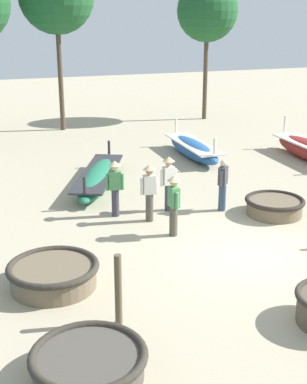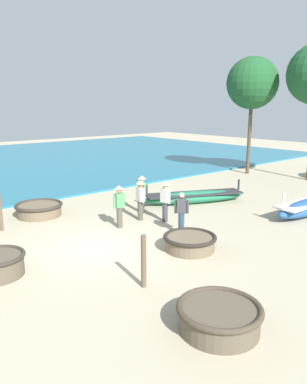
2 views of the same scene
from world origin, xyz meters
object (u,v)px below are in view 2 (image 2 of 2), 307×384
object	(u,v)px
fisherman_with_hat	(165,199)
tree_right_mid	(252,83)
coracle_tilted	(39,209)
mooring_post_shoreline	(144,261)
mooring_post_inland	(0,212)
fisherman_crouching	(140,198)
long_boat_ochre_hull	(194,197)
fisherman_standing_left	(119,204)
coracle_far_left	(190,242)
fisherman_hauling	(142,192)
fisherman_standing_right	(181,212)
coracle_front_left	(219,316)

from	to	relation	value
fisherman_with_hat	tree_right_mid	bearing A→B (deg)	110.82
fisherman_with_hat	tree_right_mid	distance (m)	13.70
coracle_tilted	fisherman_with_hat	bearing A→B (deg)	40.65
fisherman_with_hat	mooring_post_shoreline	xyz separation A→B (m)	(3.79, -4.20, -0.25)
coracle_tilted	mooring_post_inland	bearing A→B (deg)	-64.71
fisherman_crouching	mooring_post_shoreline	size ratio (longest dim) A/B	1.18
long_boat_ochre_hull	fisherman_with_hat	bearing A→B (deg)	-66.94
coracle_tilted	fisherman_standing_left	world-z (taller)	fisherman_standing_left
fisherman_standing_left	fisherman_with_hat	xyz separation A→B (m)	(0.60, 1.83, 0.00)
coracle_far_left	fisherman_crouching	bearing A→B (deg)	167.20
fisherman_hauling	mooring_post_inland	world-z (taller)	fisherman_hauling
coracle_far_left	fisherman_standing_right	size ratio (longest dim) A/B	1.11
coracle_far_left	long_boat_ochre_hull	xyz separation A→B (m)	(-4.11, 4.55, 0.03)
coracle_tilted	long_boat_ochre_hull	bearing A→B (deg)	67.18
coracle_far_left	fisherman_crouching	size ratio (longest dim) A/B	1.05
fisherman_with_hat	fisherman_standing_right	distance (m)	1.62
coracle_front_left	mooring_post_shoreline	xyz separation A→B (m)	(-2.53, 0.02, 0.40)
coracle_tilted	long_boat_ochre_hull	world-z (taller)	long_boat_ochre_hull
fisherman_standing_right	mooring_post_inland	size ratio (longest dim) A/B	1.09
coracle_far_left	coracle_tilted	world-z (taller)	coracle_tilted
long_boat_ochre_hull	fisherman_hauling	size ratio (longest dim) A/B	3.06
coracle_far_left	mooring_post_shoreline	bearing A→B (deg)	-69.93
coracle_front_left	coracle_tilted	size ratio (longest dim) A/B	0.91
long_boat_ochre_hull	tree_right_mid	distance (m)	10.97
coracle_tilted	long_boat_ochre_hull	distance (m)	7.21
fisherman_with_hat	mooring_post_shoreline	world-z (taller)	fisherman_with_hat
tree_right_mid	mooring_post_shoreline	bearing A→B (deg)	-62.67
coracle_far_left	mooring_post_inland	distance (m)	7.22
mooring_post_shoreline	long_boat_ochre_hull	bearing A→B (deg)	124.99
fisherman_crouching	fisherman_standing_right	world-z (taller)	fisherman_crouching
coracle_tilted	long_boat_ochre_hull	xyz separation A→B (m)	(2.79, 6.64, -0.00)
fisherman_crouching	fisherman_standing_left	distance (m)	1.23
coracle_front_left	fisherman_crouching	bearing A→B (deg)	153.26
fisherman_with_hat	coracle_tilted	bearing A→B (deg)	-139.35
coracle_far_left	coracle_tilted	distance (m)	7.21
mooring_post_inland	fisherman_standing_left	bearing A→B (deg)	53.87
coracle_front_left	fisherman_standing_right	world-z (taller)	fisherman_standing_right
fisherman_hauling	coracle_far_left	bearing A→B (deg)	-19.37
fisherman_with_hat	mooring_post_shoreline	size ratio (longest dim) A/B	1.18
fisherman_standing_left	fisherman_hauling	world-z (taller)	same
coracle_front_left	fisherman_crouching	distance (m)	8.03
fisherman_standing_left	fisherman_hauling	distance (m)	2.19
coracle_far_left	long_boat_ochre_hull	distance (m)	6.13
fisherman_standing_left	mooring_post_shoreline	bearing A→B (deg)	-28.35
tree_right_mid	fisherman_hauling	bearing A→B (deg)	-76.17
coracle_front_left	long_boat_ochre_hull	xyz separation A→B (m)	(-7.64, 7.33, -0.01)
long_boat_ochre_hull	fisherman_standing_right	xyz separation A→B (m)	(2.83, -3.68, 0.53)
coracle_front_left	tree_right_mid	xyz separation A→B (m)	(-10.84, 16.11, 5.74)
fisherman_standing_left	tree_right_mid	xyz separation A→B (m)	(-3.92, 13.72, 5.09)
fisherman_standing_left	fisherman_hauling	bearing A→B (deg)	117.84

